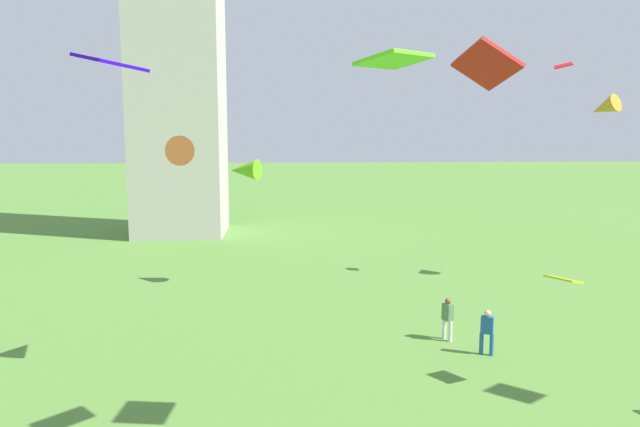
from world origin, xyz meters
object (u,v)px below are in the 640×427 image
Objects in this scene: person_2 at (448,316)px; kite_flying_8 at (394,60)px; kite_flying_4 at (486,65)px; kite_flying_0 at (604,107)px; kite_flying_6 at (564,279)px; kite_flying_2 at (111,63)px; person_5 at (487,330)px; kite_flying_3 at (244,170)px; kite_flying_5 at (563,65)px; kite_flying_1 at (185,150)px.

kite_flying_8 reaches higher than person_2.
kite_flying_0 is at bearing -43.21° from kite_flying_4.
kite_flying_8 is at bearing -86.60° from kite_flying_6.
kite_flying_2 is (-19.76, -16.57, 0.80)m from kite_flying_0.
kite_flying_8 reaches higher than kite_flying_0.
person_5 is 14.45m from kite_flying_3.
person_2 is 15.84m from kite_flying_2.
kite_flying_5 is at bearing 112.08° from kite_flying_3.
kite_flying_4 reaches higher than kite_flying_6.
kite_flying_6 reaches higher than person_2.
kite_flying_8 is (-11.11, -17.80, -1.24)m from kite_flying_5.
kite_flying_1 is 20.45m from kite_flying_5.
person_2 is at bearing 164.31° from kite_flying_2.
kite_flying_5 reaches higher than kite_flying_1.
kite_flying_3 is (1.06, 11.21, -1.55)m from kite_flying_1.
kite_flying_6 is (-7.24, -13.09, -5.39)m from kite_flying_0.
kite_flying_4 reaches higher than kite_flying_0.
kite_flying_2 reaches higher than kite_flying_0.
kite_flying_6 is at bearing 89.49° from kite_flying_5.
kite_flying_4 is (6.72, -17.38, 3.77)m from kite_flying_3.
kite_flying_1 is at bearing -153.78° from kite_flying_2.
kite_flying_1 is 1.48× the size of kite_flying_5.
kite_flying_2 is at bearing -57.32° from kite_flying_8.
person_5 is 1.16× the size of kite_flying_1.
kite_flying_6 is (12.52, 3.48, -6.19)m from kite_flying_2.
kite_flying_4 is at bearing 83.30° from kite_flying_5.
kite_flying_4 is at bearing -83.72° from person_5.
kite_flying_6 is at bearing -52.82° from kite_flying_4.
kite_flying_0 is at bearing 105.04° from person_2.
person_2 is at bearing 68.54° from kite_flying_5.
kite_flying_5 is at bearing -139.77° from kite_flying_1.
kite_flying_6 is at bearing 140.49° from kite_flying_2.
kite_flying_8 reaches higher than kite_flying_6.
kite_flying_4 is 1.63× the size of kite_flying_5.
person_5 is 4.38m from kite_flying_6.
kite_flying_0 is at bearing 116.50° from kite_flying_6.
person_5 is at bearing -166.09° from kite_flying_1.
kite_flying_0 reaches higher than kite_flying_1.
kite_flying_1 is at bearing -97.85° from person_2.
kite_flying_8 is (5.62, -6.60, 2.30)m from kite_flying_1.
kite_flying_0 is 1.25× the size of kite_flying_1.
kite_flying_0 reaches higher than kite_flying_6.
kite_flying_3 is 17.02m from kite_flying_6.
kite_flying_8 is (6.44, -1.27, -0.01)m from kite_flying_2.
kite_flying_8 is (-2.16, -0.43, 0.07)m from kite_flying_4.
kite_flying_2 is (-11.21, -6.70, 8.85)m from person_5.
kite_flying_5 reaches higher than kite_flying_4.
person_5 is at bearing -29.62° from kite_flying_4.
kite_flying_5 reaches higher than person_5.
kite_flying_5 is at bearing 124.35° from kite_flying_6.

